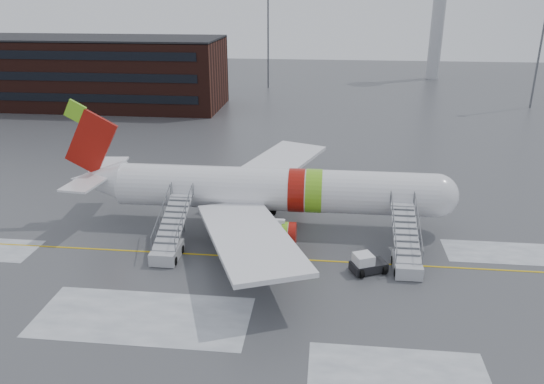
# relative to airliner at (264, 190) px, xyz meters

# --- Properties ---
(ground) EXTENTS (260.00, 260.00, 0.00)m
(ground) POSITION_rel_airliner_xyz_m (-0.09, -5.36, -3.42)
(ground) COLOR #494C4F
(ground) RESTS_ON ground
(airliner) EXTENTS (35.03, 32.97, 11.18)m
(airliner) POSITION_rel_airliner_xyz_m (0.00, 0.00, 0.00)
(airliner) COLOR white
(airliner) RESTS_ON ground
(airstair_fwd) EXTENTS (2.05, 7.70, 3.48)m
(airstair_fwd) POSITION_rel_airliner_xyz_m (11.83, -6.54, -2.35)
(airstair_fwd) COLOR #AEB0B6
(airstair_fwd) RESTS_ON ground
(airstair_aft) EXTENTS (2.05, 7.70, 3.48)m
(airstair_aft) POSITION_rel_airliner_xyz_m (-6.87, -6.54, -2.35)
(airstair_aft) COLOR #ABADB3
(airstair_aft) RESTS_ON ground
(pushback_tug) EXTENTS (3.01, 2.71, 1.52)m
(pushback_tug) POSITION_rel_airliner_xyz_m (8.79, -7.73, -2.75)
(pushback_tug) COLOR black
(pushback_tug) RESTS_ON ground
(terminal_building) EXTENTS (62.00, 16.11, 12.30)m
(terminal_building) POSITION_rel_airliner_xyz_m (-45.09, 49.62, 2.78)
(terminal_building) COLOR #3F1E16
(terminal_building) RESTS_ON ground
(light_mast_far_ne) EXTENTS (1.20, 1.20, 24.25)m
(light_mast_far_ne) POSITION_rel_airliner_xyz_m (41.91, 56.64, 10.42)
(light_mast_far_ne) COLOR #595B60
(light_mast_far_ne) RESTS_ON ground
(light_mast_far_n) EXTENTS (1.20, 1.20, 24.25)m
(light_mast_far_n) POSITION_rel_airliner_xyz_m (-8.09, 72.64, 10.42)
(light_mast_far_n) COLOR #595B60
(light_mast_far_n) RESTS_ON ground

